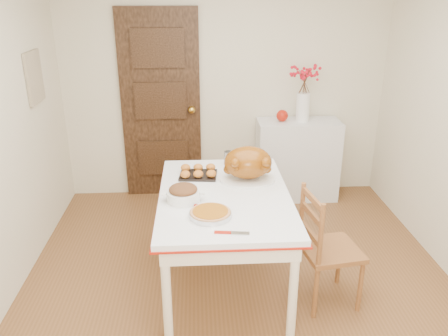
{
  "coord_description": "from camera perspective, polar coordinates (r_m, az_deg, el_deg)",
  "views": [
    {
      "loc": [
        -0.31,
        -2.88,
        2.24
      ],
      "look_at": [
        -0.12,
        0.15,
        1.02
      ],
      "focal_mm": 36.42,
      "sensor_mm": 36.0,
      "label": 1
    }
  ],
  "objects": [
    {
      "name": "apple",
      "position": [
        4.92,
        7.31,
        6.53
      ],
      "size": [
        0.13,
        0.13,
        0.13
      ],
      "primitive_type": "sphere",
      "color": "#A71709",
      "rests_on": "sideboard"
    },
    {
      "name": "wall_back",
      "position": [
        4.99,
        0.14,
        10.41
      ],
      "size": [
        3.5,
        0.0,
        2.5
      ],
      "primitive_type": "cube",
      "color": "beige",
      "rests_on": "ground"
    },
    {
      "name": "door_back",
      "position": [
        5.02,
        -7.91,
        7.69
      ],
      "size": [
        0.85,
        0.06,
        2.06
      ],
      "primitive_type": "cube",
      "color": "black",
      "rests_on": "ground"
    },
    {
      "name": "sideboard",
      "position": [
        5.12,
        9.14,
        1.03
      ],
      "size": [
        0.89,
        0.4,
        0.89
      ],
      "primitive_type": "cube",
      "color": "silver",
      "rests_on": "floor"
    },
    {
      "name": "floor",
      "position": [
        3.67,
        2.17,
        -15.86
      ],
      "size": [
        3.5,
        4.0,
        0.0
      ],
      "primitive_type": "cube",
      "color": "brown",
      "rests_on": "ground"
    },
    {
      "name": "pie_server",
      "position": [
        2.79,
        1.0,
        -8.12
      ],
      "size": [
        0.22,
        0.09,
        0.01
      ],
      "primitive_type": null,
      "rotation": [
        0.0,
        0.0,
        -0.13
      ],
      "color": "silver",
      "rests_on": "kitchen_table"
    },
    {
      "name": "kitchen_table",
      "position": [
        3.5,
        0.05,
        -9.48
      ],
      "size": [
        0.96,
        1.41,
        0.84
      ],
      "primitive_type": null,
      "color": "white",
      "rests_on": "floor"
    },
    {
      "name": "turkey_platter",
      "position": [
        3.47,
        3.02,
        0.46
      ],
      "size": [
        0.5,
        0.44,
        0.27
      ],
      "primitive_type": null,
      "rotation": [
        0.0,
        0.0,
        0.26
      ],
      "color": "#884107",
      "rests_on": "kitchen_table"
    },
    {
      "name": "shaker_pair",
      "position": [
        3.85,
        4.72,
        1.18
      ],
      "size": [
        0.09,
        0.05,
        0.09
      ],
      "primitive_type": null,
      "rotation": [
        0.0,
        0.0,
        -0.21
      ],
      "color": "white",
      "rests_on": "kitchen_table"
    },
    {
      "name": "stuffing_dish",
      "position": [
        3.18,
        -5.13,
        -3.18
      ],
      "size": [
        0.32,
        0.26,
        0.12
      ],
      "primitive_type": null,
      "rotation": [
        0.0,
        0.0,
        0.09
      ],
      "color": "brown",
      "rests_on": "kitchen_table"
    },
    {
      "name": "drinking_glass",
      "position": [
        3.8,
        0.55,
        1.23
      ],
      "size": [
        0.07,
        0.07,
        0.12
      ],
      "primitive_type": "cylinder",
      "rotation": [
        0.0,
        0.0,
        -0.01
      ],
      "color": "white",
      "rests_on": "kitchen_table"
    },
    {
      "name": "carving_knife",
      "position": [
        3.1,
        -2.95,
        -4.92
      ],
      "size": [
        0.22,
        0.21,
        0.01
      ],
      "primitive_type": null,
      "rotation": [
        0.0,
        0.0,
        -0.72
      ],
      "color": "silver",
      "rests_on": "kitchen_table"
    },
    {
      "name": "photo_board",
      "position": [
        4.39,
        -22.72,
        10.47
      ],
      "size": [
        0.03,
        0.35,
        0.45
      ],
      "primitive_type": "cube",
      "color": "#C8B687",
      "rests_on": "ground"
    },
    {
      "name": "pumpkin_pie",
      "position": [
        2.97,
        -1.72,
        -5.64
      ],
      "size": [
        0.36,
        0.36,
        0.06
      ],
      "primitive_type": "cylinder",
      "rotation": [
        0.0,
        0.0,
        -0.38
      ],
      "color": "#9C540F",
      "rests_on": "kitchen_table"
    },
    {
      "name": "chair_oak",
      "position": [
        3.48,
        13.27,
        -9.67
      ],
      "size": [
        0.46,
        0.46,
        0.92
      ],
      "primitive_type": null,
      "rotation": [
        0.0,
        0.0,
        1.72
      ],
      "color": "brown",
      "rests_on": "floor"
    },
    {
      "name": "berry_vase",
      "position": [
        4.91,
        9.98,
        9.39
      ],
      "size": [
        0.33,
        0.33,
        0.63
      ],
      "primitive_type": null,
      "color": "white",
      "rests_on": "sideboard"
    },
    {
      "name": "rolls_tray",
      "position": [
        3.59,
        -3.26,
        -0.46
      ],
      "size": [
        0.31,
        0.26,
        0.08
      ],
      "primitive_type": null,
      "rotation": [
        0.0,
        0.0,
        -0.11
      ],
      "color": "#B56422",
      "rests_on": "kitchen_table"
    }
  ]
}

